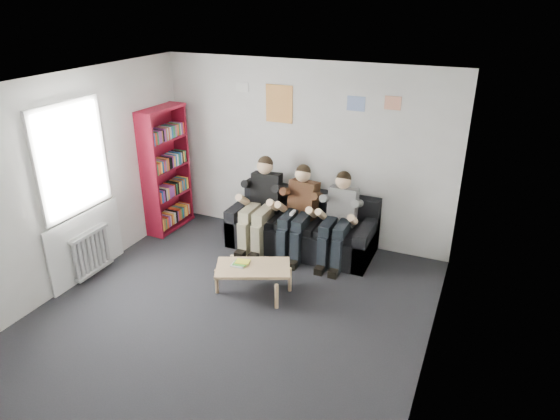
% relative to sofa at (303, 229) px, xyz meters
% --- Properties ---
extents(room_shell, '(5.00, 5.00, 5.00)m').
position_rel_sofa_xyz_m(room_shell, '(-0.16, -2.09, 1.05)').
color(room_shell, black).
rests_on(room_shell, ground).
extents(sofa, '(2.14, 0.88, 0.83)m').
position_rel_sofa_xyz_m(sofa, '(0.00, 0.00, 0.00)').
color(sofa, black).
rests_on(sofa, ground).
extents(bookshelf, '(0.30, 0.89, 1.97)m').
position_rel_sofa_xyz_m(bookshelf, '(-2.23, -0.19, 0.69)').
color(bookshelf, maroon).
rests_on(bookshelf, ground).
extents(coffee_table, '(0.93, 0.51, 0.37)m').
position_rel_sofa_xyz_m(coffee_table, '(-0.13, -1.40, 0.03)').
color(coffee_table, tan).
rests_on(coffee_table, ground).
extents(game_cases, '(0.21, 0.18, 0.04)m').
position_rel_sofa_xyz_m(game_cases, '(-0.30, -1.42, 0.09)').
color(game_cases, silver).
rests_on(game_cases, coffee_table).
extents(person_left, '(0.43, 0.92, 1.37)m').
position_rel_sofa_xyz_m(person_left, '(-0.60, -0.20, 0.37)').
color(person_left, black).
rests_on(person_left, sofa).
extents(person_middle, '(0.41, 0.87, 1.32)m').
position_rel_sofa_xyz_m(person_middle, '(-0.00, -0.20, 0.36)').
color(person_middle, '#522C1B').
rests_on(person_middle, sofa).
extents(person_right, '(0.40, 0.85, 1.30)m').
position_rel_sofa_xyz_m(person_right, '(0.60, -0.20, 0.35)').
color(person_right, silver).
rests_on(person_right, sofa).
extents(radiator, '(0.10, 0.64, 0.60)m').
position_rel_sofa_xyz_m(radiator, '(-2.31, -1.89, 0.05)').
color(radiator, silver).
rests_on(radiator, ground).
extents(window, '(0.05, 1.30, 2.36)m').
position_rel_sofa_xyz_m(window, '(-2.38, -1.89, 0.73)').
color(window, white).
rests_on(window, room_shell).
extents(poster_large, '(0.42, 0.01, 0.55)m').
position_rel_sofa_xyz_m(poster_large, '(-0.56, 0.39, 1.75)').
color(poster_large, gold).
rests_on(poster_large, room_shell).
extents(poster_blue, '(0.25, 0.01, 0.20)m').
position_rel_sofa_xyz_m(poster_blue, '(0.59, 0.39, 1.85)').
color(poster_blue, '#437BE6').
rests_on(poster_blue, room_shell).
extents(poster_pink, '(0.22, 0.01, 0.18)m').
position_rel_sofa_xyz_m(poster_pink, '(1.09, 0.39, 1.90)').
color(poster_pink, '#CD409A').
rests_on(poster_pink, room_shell).
extents(poster_sign, '(0.20, 0.01, 0.14)m').
position_rel_sofa_xyz_m(poster_sign, '(-1.16, 0.39, 1.95)').
color(poster_sign, white).
rests_on(poster_sign, room_shell).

